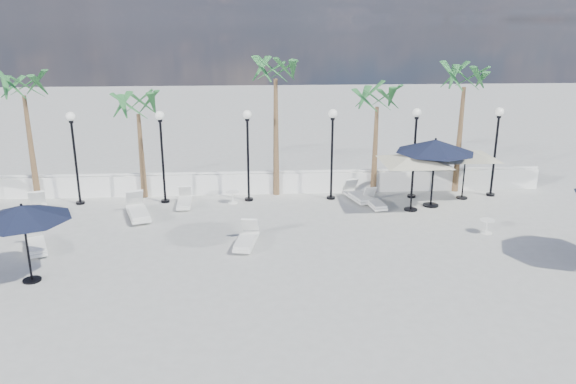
{
  "coord_description": "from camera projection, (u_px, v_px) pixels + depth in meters",
  "views": [
    {
      "loc": [
        0.17,
        -16.17,
        7.34
      ],
      "look_at": [
        1.41,
        2.74,
        1.5
      ],
      "focal_mm": 35.0,
      "sensor_mm": 36.0,
      "label": 1
    }
  ],
  "objects": [
    {
      "name": "palm_0",
      "position": [
        23.0,
        92.0,
        22.63
      ],
      "size": [
        2.6,
        2.6,
        5.5
      ],
      "color": "brown",
      "rests_on": "ground"
    },
    {
      "name": "lamppost_6",
      "position": [
        496.0,
        139.0,
        23.69
      ],
      "size": [
        0.36,
        0.36,
        3.84
      ],
      "color": "black",
      "rests_on": "ground"
    },
    {
      "name": "lounger_5",
      "position": [
        246.0,
        239.0,
        18.96
      ],
      "size": [
        0.92,
        1.91,
        0.69
      ],
      "rotation": [
        0.0,
        0.0,
        -0.18
      ],
      "color": "silver",
      "rests_on": "ground"
    },
    {
      "name": "side_table_1",
      "position": [
        233.0,
        196.0,
        23.35
      ],
      "size": [
        0.52,
        0.52,
        0.5
      ],
      "color": "silver",
      "rests_on": "ground"
    },
    {
      "name": "palm_2",
      "position": [
        276.0,
        76.0,
        23.1
      ],
      "size": [
        2.6,
        2.6,
        6.1
      ],
      "color": "brown",
      "rests_on": "ground"
    },
    {
      "name": "parasol_cream_sq_b",
      "position": [
        414.0,
        154.0,
        21.87
      ],
      "size": [
        5.02,
        5.02,
        2.52
      ],
      "color": "black",
      "rests_on": "ground"
    },
    {
      "name": "lamppost_4",
      "position": [
        332.0,
        142.0,
        23.25
      ],
      "size": [
        0.36,
        0.36,
        3.84
      ],
      "color": "black",
      "rests_on": "ground"
    },
    {
      "name": "palm_4",
      "position": [
        464.0,
        84.0,
        23.72
      ],
      "size": [
        2.6,
        2.6,
        5.7
      ],
      "color": "brown",
      "rests_on": "ground"
    },
    {
      "name": "parasol_navy_left",
      "position": [
        22.0,
        213.0,
        15.83
      ],
      "size": [
        2.71,
        2.71,
        2.4
      ],
      "color": "black",
      "rests_on": "ground"
    },
    {
      "name": "lounger_1",
      "position": [
        38.0,
        210.0,
        21.76
      ],
      "size": [
        1.3,
        2.12,
        0.76
      ],
      "rotation": [
        0.0,
        0.0,
        0.35
      ],
      "color": "silver",
      "rests_on": "ground"
    },
    {
      "name": "parasol_cream_sq_a",
      "position": [
        466.0,
        150.0,
        23.43
      ],
      "size": [
        4.67,
        4.67,
        2.29
      ],
      "color": "black",
      "rests_on": "ground"
    },
    {
      "name": "lounger_3",
      "position": [
        138.0,
        211.0,
        21.64
      ],
      "size": [
        1.33,
        2.25,
        0.8
      ],
      "rotation": [
        0.0,
        0.0,
        0.32
      ],
      "color": "silver",
      "rests_on": "ground"
    },
    {
      "name": "balustrade",
      "position": [
        249.0,
        183.0,
        24.58
      ],
      "size": [
        26.0,
        0.3,
        1.01
      ],
      "color": "white",
      "rests_on": "ground"
    },
    {
      "name": "lamppost_3",
      "position": [
        248.0,
        143.0,
        23.04
      ],
      "size": [
        0.36,
        0.36,
        3.84
      ],
      "color": "black",
      "rests_on": "ground"
    },
    {
      "name": "side_table_2",
      "position": [
        487.0,
        225.0,
        20.04
      ],
      "size": [
        0.53,
        0.53,
        0.51
      ],
      "color": "silver",
      "rests_on": "ground"
    },
    {
      "name": "palm_1",
      "position": [
        138.0,
        110.0,
        23.14
      ],
      "size": [
        2.6,
        2.6,
        4.7
      ],
      "color": "brown",
      "rests_on": "ground"
    },
    {
      "name": "lounger_6",
      "position": [
        375.0,
        202.0,
        22.9
      ],
      "size": [
        0.74,
        1.68,
        0.61
      ],
      "rotation": [
        0.0,
        0.0,
        0.14
      ],
      "color": "silver",
      "rests_on": "ground"
    },
    {
      "name": "ground",
      "position": [
        249.0,
        264.0,
        17.57
      ],
      "size": [
        100.0,
        100.0,
        0.0
      ],
      "primitive_type": "plane",
      "color": "#9D9D98",
      "rests_on": "ground"
    },
    {
      "name": "lamppost_5",
      "position": [
        415.0,
        140.0,
        23.47
      ],
      "size": [
        0.36,
        0.36,
        3.84
      ],
      "color": "black",
      "rests_on": "ground"
    },
    {
      "name": "lamppost_2",
      "position": [
        162.0,
        144.0,
        22.82
      ],
      "size": [
        0.36,
        0.36,
        3.84
      ],
      "color": "black",
      "rests_on": "ground"
    },
    {
      "name": "palm_3",
      "position": [
        377.0,
        103.0,
        23.71
      ],
      "size": [
        2.6,
        2.6,
        4.9
      ],
      "color": "brown",
      "rests_on": "ground"
    },
    {
      "name": "lamppost_1",
      "position": [
        74.0,
        145.0,
        22.6
      ],
      "size": [
        0.36,
        0.36,
        3.84
      ],
      "color": "black",
      "rests_on": "ground"
    },
    {
      "name": "lounger_2",
      "position": [
        36.0,
        244.0,
        18.56
      ],
      "size": [
        1.25,
        1.9,
        0.68
      ],
      "rotation": [
        0.0,
        0.0,
        0.4
      ],
      "color": "silver",
      "rests_on": "ground"
    },
    {
      "name": "lounger_4",
      "position": [
        184.0,
        201.0,
        23.0
      ],
      "size": [
        0.61,
        1.69,
        0.63
      ],
      "rotation": [
        0.0,
        0.0,
        0.04
      ],
      "color": "silver",
      "rests_on": "ground"
    },
    {
      "name": "parasol_navy_mid",
      "position": [
        435.0,
        146.0,
        22.33
      ],
      "size": [
        3.18,
        3.18,
        2.85
      ],
      "color": "black",
      "rests_on": "ground"
    },
    {
      "name": "lounger_7",
      "position": [
        358.0,
        195.0,
        23.72
      ],
      "size": [
        1.08,
        1.97,
        0.7
      ],
      "rotation": [
        0.0,
        0.0,
        0.27
      ],
      "color": "silver",
      "rests_on": "ground"
    }
  ]
}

